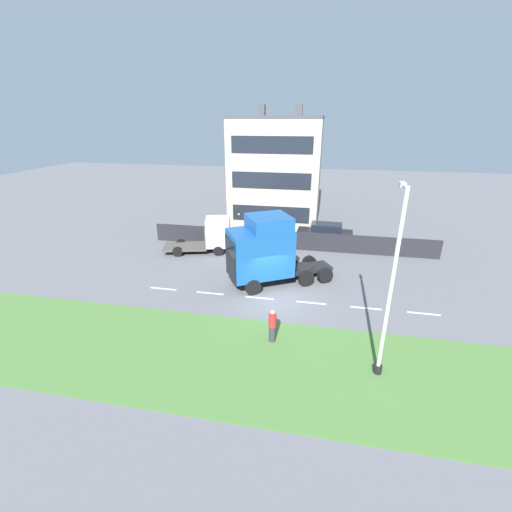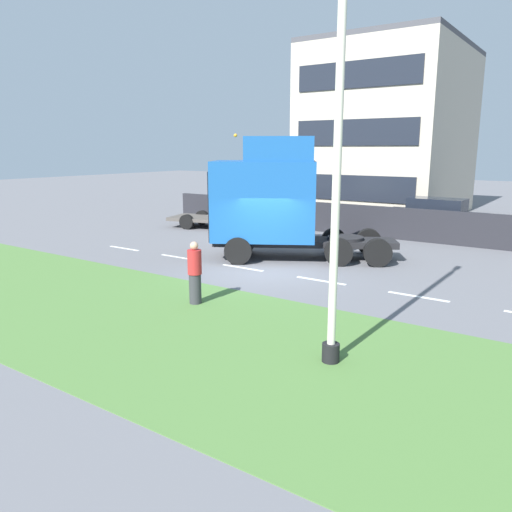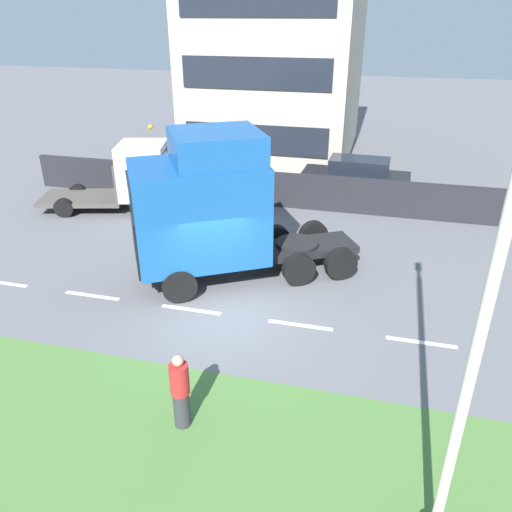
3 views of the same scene
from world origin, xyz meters
TOP-DOWN VIEW (x-y plane):
  - ground_plane at (0.00, 0.00)m, footprint 120.00×120.00m
  - grass_verge at (-6.00, 0.00)m, footprint 7.00×44.00m
  - lane_markings at (0.00, -0.70)m, footprint 0.16×17.80m
  - boundary_wall at (9.00, 0.00)m, footprint 0.25×24.00m
  - building_block at (18.22, 2.17)m, footprint 11.53×8.51m
  - lorry_cab at (2.00, 0.96)m, footprint 5.65×7.15m
  - flatbed_truck at (7.15, 6.13)m, footprint 3.37×5.81m
  - parked_car at (10.74, -2.96)m, footprint 1.96×4.80m
  - lamp_post at (-5.57, -5.42)m, footprint 1.30×0.36m
  - pedestrian at (-4.23, -0.55)m, footprint 0.39×0.39m

SIDE VIEW (x-z plane):
  - ground_plane at x=0.00m, z-range 0.00..0.00m
  - lane_markings at x=0.00m, z-range 0.00..0.00m
  - grass_verge at x=-6.00m, z-range 0.00..0.01m
  - boundary_wall at x=9.00m, z-range 0.00..1.52m
  - pedestrian at x=-4.23m, z-range -0.01..1.76m
  - parked_car at x=10.74m, z-range -0.02..1.88m
  - flatbed_truck at x=7.15m, z-range 0.07..2.92m
  - lorry_cab at x=2.00m, z-range -0.06..4.79m
  - lamp_post at x=-5.57m, z-range -0.33..7.86m
  - building_block at x=18.22m, z-range -0.54..11.16m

